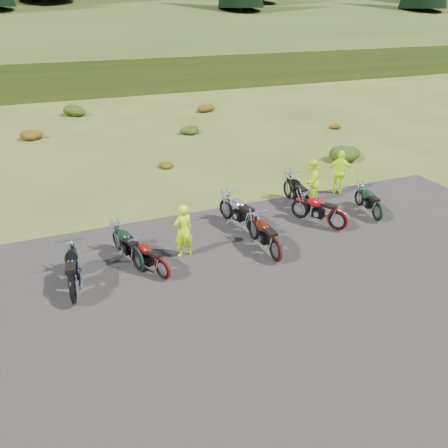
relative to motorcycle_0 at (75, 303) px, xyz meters
name	(u,v)px	position (x,y,z in m)	size (l,w,h in m)	color
ground	(257,262)	(5.29, 0.04, 0.00)	(300.00, 300.00, 0.00)	#414B19
gravel_pad	(290,299)	(5.29, -1.96, 0.00)	(20.00, 12.00, 0.04)	black
hill_slope	(83,65)	(5.29, 50.04, 0.00)	(300.00, 46.00, 3.00)	#314216
hill_plateau	(57,35)	(5.29, 110.04, 0.00)	(300.00, 90.00, 9.17)	#314216
shrub_2	(31,134)	(-0.91, 16.64, 0.38)	(1.30, 1.30, 0.77)	#5D380B
shrub_3	(76,109)	(1.99, 21.94, 0.46)	(1.56, 1.56, 0.92)	#23330C
shrub_4	(165,164)	(4.89, 9.24, 0.23)	(0.77, 0.77, 0.45)	#5D380B
shrub_5	(189,129)	(7.79, 14.54, 0.31)	(1.03, 1.03, 0.61)	#23330C
shrub_6	(205,106)	(10.69, 19.84, 0.38)	(1.30, 1.30, 0.77)	#5D380B
shrub_7	(346,150)	(13.59, 7.14, 0.46)	(1.56, 1.56, 0.92)	#23330C
shrub_8	(333,125)	(16.49, 12.44, 0.23)	(0.77, 0.77, 0.45)	#5D380B
motorcycle_0	(75,303)	(0.00, 0.00, 0.00)	(2.28, 0.76, 1.19)	black
motorcycle_1	(163,280)	(2.41, 0.19, 0.00)	(1.87, 0.62, 0.98)	maroon
motorcycle_2	(139,271)	(1.87, 0.89, 0.00)	(2.14, 0.71, 1.12)	black
motorcycle_3	(253,236)	(5.88, 1.57, 0.00)	(2.30, 0.77, 1.21)	silver
motorcycle_4	(275,261)	(5.81, -0.13, 0.00)	(2.18, 0.73, 1.14)	#46150B
motorcycle_5	(304,214)	(8.37, 2.40, 0.00)	(2.28, 0.76, 1.20)	black
motorcycle_6	(336,231)	(8.70, 0.85, 0.00)	(2.20, 0.73, 1.15)	#A00B11
motorcycle_7	(376,221)	(10.46, 0.94, 0.00)	(1.96, 0.65, 1.03)	#0E3218
person_middle	(183,232)	(3.36, 1.20, 0.85)	(0.62, 0.41, 1.70)	#C6F50C
person_right_a	(310,182)	(9.10, 3.29, 0.86)	(0.84, 0.65, 1.73)	#C6F50C
person_right_b	(340,173)	(10.67, 3.61, 0.90)	(1.05, 0.44, 1.79)	#C6F50C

